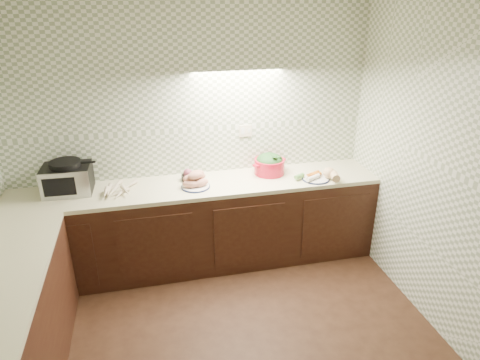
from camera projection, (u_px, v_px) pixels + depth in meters
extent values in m
cube|color=white|center=(225.00, 3.00, 2.15)|extent=(3.60, 3.60, 0.05)
cube|color=gray|center=(192.00, 137.00, 4.25)|extent=(3.60, 0.05, 2.60)
cube|color=gray|center=(472.00, 196.00, 3.04)|extent=(0.05, 3.60, 2.60)
cube|color=beige|center=(246.00, 131.00, 4.37)|extent=(0.13, 0.01, 0.12)
cube|color=black|center=(199.00, 226.00, 4.36)|extent=(3.60, 0.60, 0.86)
cube|color=beige|center=(198.00, 186.00, 4.18)|extent=(3.60, 0.60, 0.04)
cube|color=black|center=(68.00, 179.00, 3.97)|extent=(0.44, 0.34, 0.26)
cube|color=#9FA0A5|center=(64.00, 186.00, 3.82)|extent=(0.43, 0.03, 0.26)
cube|color=black|center=(64.00, 186.00, 3.82)|extent=(0.28, 0.02, 0.17)
cylinder|color=black|center=(65.00, 164.00, 3.91)|extent=(0.29, 0.29, 0.05)
cone|color=beige|center=(124.00, 185.00, 4.11)|extent=(0.05, 0.19, 0.04)
cone|color=beige|center=(112.00, 188.00, 4.04)|extent=(0.17, 0.18, 0.05)
cone|color=beige|center=(104.00, 192.00, 3.97)|extent=(0.12, 0.20, 0.04)
cone|color=beige|center=(124.00, 185.00, 4.10)|extent=(0.13, 0.21, 0.05)
cone|color=beige|center=(118.00, 189.00, 4.03)|extent=(0.18, 0.12, 0.05)
cone|color=beige|center=(116.00, 186.00, 4.09)|extent=(0.13, 0.17, 0.05)
cone|color=beige|center=(120.00, 185.00, 4.08)|extent=(0.05, 0.22, 0.04)
cone|color=beige|center=(109.00, 187.00, 3.98)|extent=(0.09, 0.21, 0.05)
cone|color=beige|center=(108.00, 185.00, 4.06)|extent=(0.10, 0.23, 0.04)
cylinder|color=#10173F|center=(196.00, 187.00, 4.11)|extent=(0.28, 0.28, 0.01)
cylinder|color=silver|center=(196.00, 186.00, 4.11)|extent=(0.26, 0.26, 0.02)
ellipsoid|color=tan|center=(190.00, 184.00, 4.05)|extent=(0.16, 0.10, 0.07)
ellipsoid|color=tan|center=(201.00, 183.00, 4.08)|extent=(0.16, 0.10, 0.07)
ellipsoid|color=tan|center=(194.00, 180.00, 4.13)|extent=(0.16, 0.10, 0.07)
ellipsoid|color=tan|center=(190.00, 178.00, 4.09)|extent=(0.16, 0.10, 0.07)
ellipsoid|color=tan|center=(198.00, 176.00, 4.12)|extent=(0.16, 0.10, 0.07)
ellipsoid|color=tan|center=(195.00, 176.00, 4.05)|extent=(0.16, 0.10, 0.07)
ellipsoid|color=tan|center=(196.00, 174.00, 4.08)|extent=(0.16, 0.10, 0.07)
cylinder|color=black|center=(190.00, 178.00, 4.25)|extent=(0.16, 0.16, 0.06)
sphere|color=maroon|center=(188.00, 173.00, 4.22)|extent=(0.09, 0.09, 0.09)
sphere|color=beige|center=(192.00, 173.00, 4.25)|extent=(0.05, 0.05, 0.05)
cylinder|color=red|center=(269.00, 166.00, 4.39)|extent=(0.40, 0.40, 0.16)
cube|color=red|center=(256.00, 166.00, 4.28)|extent=(0.06, 0.08, 0.02)
cube|color=red|center=(282.00, 159.00, 4.46)|extent=(0.06, 0.08, 0.02)
ellipsoid|color=#295A24|center=(270.00, 161.00, 4.37)|extent=(0.28, 0.28, 0.15)
cylinder|color=#10173F|center=(316.00, 179.00, 4.28)|extent=(0.27, 0.27, 0.01)
cylinder|color=silver|center=(316.00, 179.00, 4.28)|extent=(0.26, 0.26, 0.02)
cone|color=orange|center=(316.00, 175.00, 4.29)|extent=(0.14, 0.12, 0.03)
cone|color=orange|center=(315.00, 175.00, 4.29)|extent=(0.14, 0.12, 0.03)
cone|color=orange|center=(313.00, 175.00, 4.31)|extent=(0.16, 0.06, 0.03)
cone|color=orange|center=(311.00, 173.00, 4.29)|extent=(0.15, 0.10, 0.03)
cone|color=orange|center=(312.00, 174.00, 4.28)|extent=(0.15, 0.11, 0.03)
cone|color=orange|center=(314.00, 174.00, 4.29)|extent=(0.15, 0.10, 0.03)
cylinder|color=white|center=(313.00, 178.00, 4.23)|extent=(0.18, 0.12, 0.04)
cylinder|color=#3B7E34|center=(299.00, 176.00, 4.26)|extent=(0.12, 0.09, 0.05)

